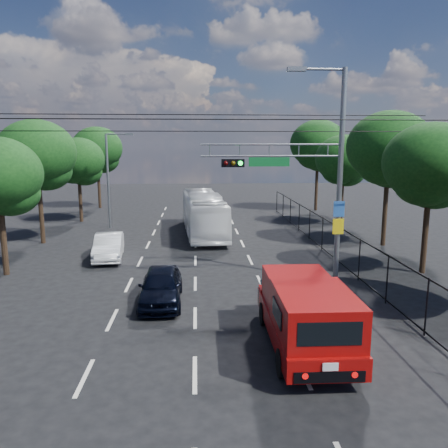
{
  "coord_description": "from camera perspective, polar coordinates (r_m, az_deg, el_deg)",
  "views": [
    {
      "loc": [
        0.1,
        -11.14,
        6.24
      ],
      "look_at": [
        1.3,
        7.72,
        2.8
      ],
      "focal_mm": 35.0,
      "sensor_mm": 36.0,
      "label": 1
    }
  ],
  "objects": [
    {
      "name": "tree_right_e",
      "position": [
        42.74,
        12.19,
        9.68
      ],
      "size": [
        5.28,
        5.28,
        8.58
      ],
      "color": "black",
      "rests_on": "ground"
    },
    {
      "name": "tree_right_b",
      "position": [
        23.05,
        25.38,
        6.39
      ],
      "size": [
        4.5,
        4.5,
        7.31
      ],
      "color": "black",
      "rests_on": "ground"
    },
    {
      "name": "red_pickup",
      "position": [
        13.88,
        10.51,
        -11.28
      ],
      "size": [
        2.27,
        5.96,
        2.2
      ],
      "color": "black",
      "rests_on": "ground"
    },
    {
      "name": "white_bus",
      "position": [
        30.81,
        -2.7,
        1.37
      ],
      "size": [
        3.2,
        10.6,
        2.91
      ],
      "primitive_type": "imported",
      "rotation": [
        0.0,
        0.0,
        0.07
      ],
      "color": "white",
      "rests_on": "ground"
    },
    {
      "name": "fence_right",
      "position": [
        25.04,
        13.9,
        -1.99
      ],
      "size": [
        0.06,
        34.03,
        2.0
      ],
      "color": "black",
      "rests_on": "ground"
    },
    {
      "name": "tree_right_d",
      "position": [
        35.07,
        15.35,
        7.69
      ],
      "size": [
        4.32,
        4.32,
        7.02
      ],
      "color": "black",
      "rests_on": "ground"
    },
    {
      "name": "ground",
      "position": [
        12.77,
        -3.83,
        -18.97
      ],
      "size": [
        120.0,
        120.0,
        0.0
      ],
      "primitive_type": "plane",
      "color": "black",
      "rests_on": "ground"
    },
    {
      "name": "navy_hatchback",
      "position": [
        17.73,
        -8.25,
        -8.0
      ],
      "size": [
        1.7,
        4.12,
        1.4
      ],
      "primitive_type": "imported",
      "rotation": [
        0.0,
        0.0,
        0.01
      ],
      "color": "black",
      "rests_on": "ground"
    },
    {
      "name": "streetlight_left",
      "position": [
        33.84,
        -14.66,
        6.09
      ],
      "size": [
        2.09,
        0.22,
        7.08
      ],
      "color": "slate",
      "rests_on": "ground"
    },
    {
      "name": "tree_left_d",
      "position": [
        37.42,
        -18.46,
        7.46
      ],
      "size": [
        4.2,
        4.2,
        6.83
      ],
      "color": "black",
      "rests_on": "ground"
    },
    {
      "name": "white_van",
      "position": [
        25.04,
        -14.83,
        -2.84
      ],
      "size": [
        1.9,
        4.31,
        1.37
      ],
      "primitive_type": "imported",
      "rotation": [
        0.0,
        0.0,
        0.11
      ],
      "color": "white",
      "rests_on": "ground"
    },
    {
      "name": "tree_left_c",
      "position": [
        29.86,
        -23.18,
        7.88
      ],
      "size": [
        4.8,
        4.8,
        7.8
      ],
      "color": "black",
      "rests_on": "ground"
    },
    {
      "name": "signal_mast",
      "position": [
        19.84,
        11.61,
        7.23
      ],
      "size": [
        6.43,
        0.39,
        9.5
      ],
      "color": "slate",
      "rests_on": "ground"
    },
    {
      "name": "tree_left_e",
      "position": [
        45.22,
        -16.19,
        9.02
      ],
      "size": [
        4.92,
        4.92,
        7.99
      ],
      "color": "black",
      "rests_on": "ground"
    },
    {
      "name": "tree_right_c",
      "position": [
        28.67,
        20.75,
        8.65
      ],
      "size": [
        5.1,
        5.1,
        8.29
      ],
      "color": "black",
      "rests_on": "ground"
    },
    {
      "name": "lane_markings",
      "position": [
        25.9,
        -3.75,
        -3.63
      ],
      "size": [
        6.12,
        38.0,
        0.01
      ],
      "color": "beige",
      "rests_on": "ground"
    },
    {
      "name": "utility_wires",
      "position": [
        20.0,
        -4.02,
        13.14
      ],
      "size": [
        22.0,
        5.04,
        0.74
      ],
      "color": "black",
      "rests_on": "ground"
    }
  ]
}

